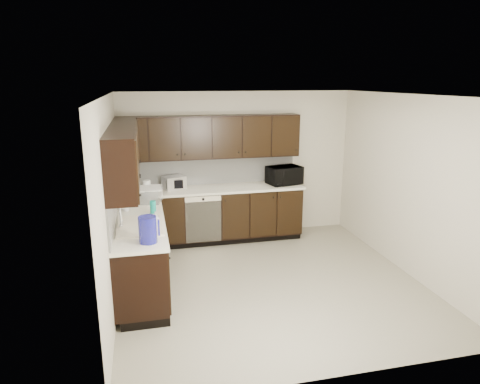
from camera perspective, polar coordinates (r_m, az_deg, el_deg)
The scene contains 20 objects.
floor at distance 6.00m, azimuth 3.96°, elevation -11.86°, with size 4.00×4.00×0.00m, color gray.
ceiling at distance 5.37m, azimuth 4.44°, elevation 12.74°, with size 4.00×4.00×0.00m, color white.
wall_back at distance 7.44m, azimuth -0.32°, elevation 3.65°, with size 4.00×0.02×2.50m, color beige.
wall_left at distance 5.34m, azimuth -16.82°, elevation -1.49°, with size 0.02×4.00×2.50m, color beige.
wall_right at distance 6.42m, azimuth 21.52°, elevation 0.80°, with size 0.02×4.00×2.50m, color beige.
wall_front at distance 3.79m, azimuth 13.13°, elevation -7.93°, with size 4.00×0.02×2.50m, color beige.
lower_cabinets at distance 6.66m, azimuth -7.13°, elevation -5.29°, with size 3.00×2.80×0.90m.
countertop at distance 6.50m, azimuth -7.29°, elevation -1.11°, with size 3.03×2.83×0.04m.
backsplash at distance 6.63m, azimuth -9.35°, elevation 1.44°, with size 3.00×2.80×0.48m.
upper_cabinets at distance 6.41m, azimuth -8.47°, elevation 6.40°, with size 3.00×2.80×0.70m.
dishwasher at distance 6.93m, azimuth -4.91°, elevation -3.26°, with size 0.58×0.04×0.78m.
sink at distance 5.42m, azimuth -13.17°, elevation -5.09°, with size 0.54×0.82×0.42m.
microwave at distance 7.38m, azimuth 5.91°, elevation 2.24°, with size 0.56×0.38×0.31m, color black.
soap_bottle_a at distance 5.31m, azimuth -11.17°, elevation -3.62°, with size 0.09×0.09×0.19m, color gray.
soap_bottle_b at distance 6.05m, azimuth -15.07°, elevation -1.24°, with size 0.10×0.10×0.26m, color gray.
toaster_oven at distance 7.09m, azimuth -8.79°, elevation 1.24°, with size 0.34×0.25×0.21m, color silver.
storage_bin at distance 6.45m, azimuth -12.77°, elevation -0.40°, with size 0.51×0.38×0.20m, color white.
blue_pitcher at distance 4.82m, azimuth -12.20°, elevation -4.93°, with size 0.20×0.20×0.30m, color #101094.
teal_tumbler at distance 5.84m, azimuth -11.53°, elevation -2.03°, with size 0.08×0.08×0.18m, color #0C8879.
paper_towel_roll at distance 6.67m, azimuth -12.32°, elevation 0.42°, with size 0.12×0.12×0.26m, color silver.
Camera 1 is at (-1.59, -5.12, 2.69)m, focal length 32.00 mm.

